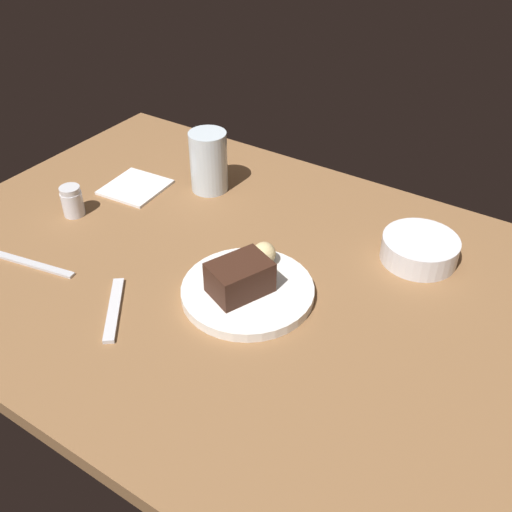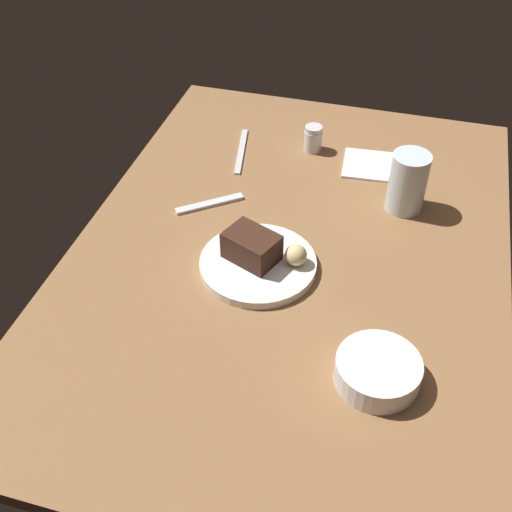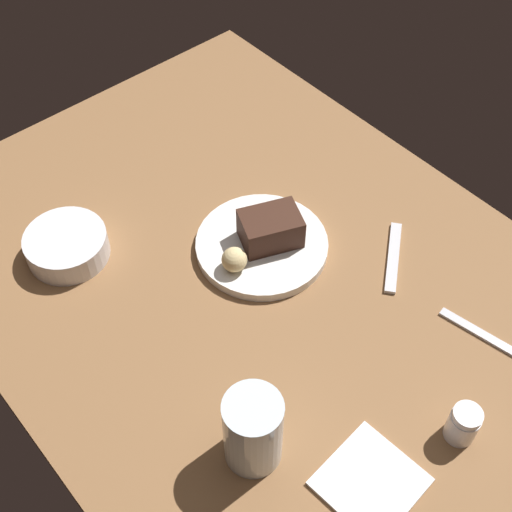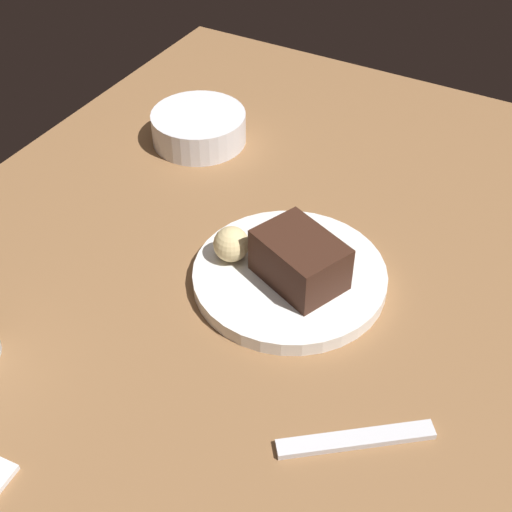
# 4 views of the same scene
# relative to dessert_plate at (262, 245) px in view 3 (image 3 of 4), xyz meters

# --- Properties ---
(dining_table) EXTENTS (1.20, 0.84, 0.03)m
(dining_table) POSITION_rel_dessert_plate_xyz_m (-0.06, 0.05, -0.02)
(dining_table) COLOR brown
(dining_table) RESTS_ON ground
(dessert_plate) EXTENTS (0.22, 0.22, 0.02)m
(dessert_plate) POSITION_rel_dessert_plate_xyz_m (0.00, 0.00, 0.00)
(dessert_plate) COLOR white
(dessert_plate) RESTS_ON dining_table
(chocolate_cake_slice) EXTENTS (0.10, 0.12, 0.06)m
(chocolate_cake_slice) POSITION_rel_dessert_plate_xyz_m (-0.01, -0.01, 0.04)
(chocolate_cake_slice) COLOR #381E14
(chocolate_cake_slice) RESTS_ON dessert_plate
(bread_roll) EXTENTS (0.04, 0.04, 0.04)m
(bread_roll) POSITION_rel_dessert_plate_xyz_m (-0.01, 0.07, 0.03)
(bread_roll) COLOR #DBC184
(bread_roll) RESTS_ON dessert_plate
(salt_shaker) EXTENTS (0.04, 0.04, 0.06)m
(salt_shaker) POSITION_rel_dessert_plate_xyz_m (-0.43, 0.02, 0.02)
(salt_shaker) COLOR silver
(salt_shaker) RESTS_ON dining_table
(water_glass) EXTENTS (0.08, 0.08, 0.13)m
(water_glass) POSITION_rel_dessert_plate_xyz_m (-0.26, 0.25, 0.06)
(water_glass) COLOR silver
(water_glass) RESTS_ON dining_table
(side_bowl) EXTENTS (0.14, 0.14, 0.04)m
(side_bowl) POSITION_rel_dessert_plate_xyz_m (0.20, 0.25, 0.01)
(side_bowl) COLOR silver
(side_bowl) RESTS_ON dining_table
(dessert_spoon) EXTENTS (0.11, 0.13, 0.01)m
(dessert_spoon) POSITION_rel_dessert_plate_xyz_m (-0.16, -0.15, -0.01)
(dessert_spoon) COLOR silver
(dessert_spoon) RESTS_ON dining_table
(butter_knife) EXTENTS (0.19, 0.05, 0.01)m
(butter_knife) POSITION_rel_dessert_plate_xyz_m (-0.38, -0.15, -0.01)
(butter_knife) COLOR silver
(butter_knife) RESTS_ON dining_table
(folded_napkin) EXTENTS (0.13, 0.13, 0.01)m
(folded_napkin) POSITION_rel_dessert_plate_xyz_m (-0.40, 0.16, -0.01)
(folded_napkin) COLOR white
(folded_napkin) RESTS_ON dining_table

